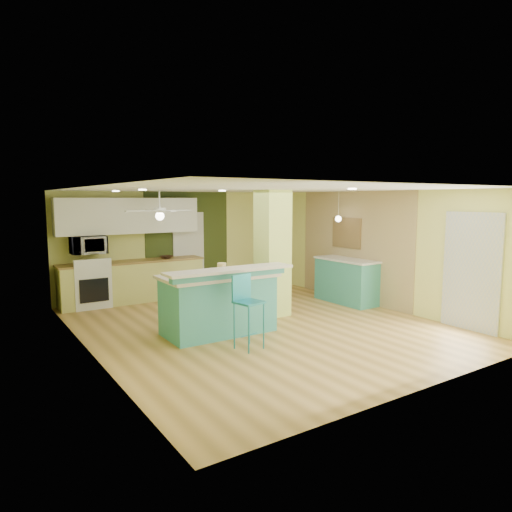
{
  "coord_description": "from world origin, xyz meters",
  "views": [
    {
      "loc": [
        -4.57,
        -6.85,
        2.32
      ],
      "look_at": [
        0.19,
        0.4,
        1.24
      ],
      "focal_mm": 32.0,
      "sensor_mm": 36.0,
      "label": 1
    }
  ],
  "objects_px": {
    "canister": "(222,269)",
    "bar_stool": "(246,299)",
    "fruit_bowl": "(166,257)",
    "side_counter": "(346,280)",
    "peninsula": "(219,302)"
  },
  "relations": [
    {
      "from": "peninsula",
      "to": "canister",
      "type": "bearing_deg",
      "value": 3.72
    },
    {
      "from": "side_counter",
      "to": "canister",
      "type": "bearing_deg",
      "value": -171.62
    },
    {
      "from": "bar_stool",
      "to": "canister",
      "type": "relative_size",
      "value": 5.96
    },
    {
      "from": "bar_stool",
      "to": "side_counter",
      "type": "relative_size",
      "value": 0.75
    },
    {
      "from": "fruit_bowl",
      "to": "bar_stool",
      "type": "bearing_deg",
      "value": -95.29
    },
    {
      "from": "side_counter",
      "to": "bar_stool",
      "type": "bearing_deg",
      "value": -157.94
    },
    {
      "from": "canister",
      "to": "peninsula",
      "type": "bearing_deg",
      "value": -176.79
    },
    {
      "from": "fruit_bowl",
      "to": "side_counter",
      "type": "bearing_deg",
      "value": -39.51
    },
    {
      "from": "bar_stool",
      "to": "fruit_bowl",
      "type": "height_order",
      "value": "bar_stool"
    },
    {
      "from": "side_counter",
      "to": "canister",
      "type": "height_order",
      "value": "canister"
    },
    {
      "from": "fruit_bowl",
      "to": "canister",
      "type": "distance_m",
      "value": 3.18
    },
    {
      "from": "peninsula",
      "to": "fruit_bowl",
      "type": "distance_m",
      "value": 3.22
    },
    {
      "from": "side_counter",
      "to": "fruit_bowl",
      "type": "xyz_separation_m",
      "value": [
        -3.22,
        2.65,
        0.47
      ]
    },
    {
      "from": "canister",
      "to": "bar_stool",
      "type": "bearing_deg",
      "value": -96.35
    },
    {
      "from": "peninsula",
      "to": "side_counter",
      "type": "distance_m",
      "value": 3.6
    }
  ]
}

